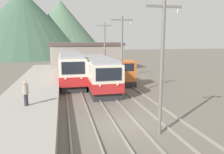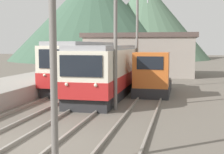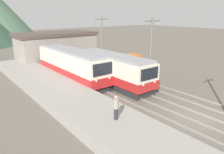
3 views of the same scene
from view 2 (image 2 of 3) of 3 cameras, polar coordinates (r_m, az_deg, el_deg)
name	(u,v)px [view 2 (image 2 of 3)]	position (r m, az deg, el deg)	size (l,w,h in m)	color
ground_plane	(31,144)	(11.60, -14.64, -11.84)	(200.00, 200.00, 0.00)	#665E54
track_center	(36,143)	(11.49, -13.75, -11.62)	(1.54, 60.00, 0.14)	gray
track_right	(120,149)	(10.56, 1.41, -13.03)	(1.54, 60.00, 0.14)	gray
commuter_train_left	(86,66)	(25.95, -4.81, 1.97)	(2.84, 12.84, 3.72)	#28282B
commuter_train_center	(106,73)	(20.85, -1.17, 0.73)	(2.84, 10.67, 3.46)	#28282B
shunting_locomotive	(153,77)	(22.46, 7.56, 0.00)	(2.40, 5.80, 3.00)	#28282B
catenary_mast_near	(53,25)	(8.69, -10.75, 9.31)	(2.00, 0.20, 7.41)	slate
catenary_mast_mid	(116,35)	(16.59, 0.66, 7.74)	(2.00, 0.20, 7.41)	slate
catenary_mast_far	(137,38)	(24.73, 4.63, 7.12)	(2.00, 0.20, 7.41)	slate
station_building	(140,54)	(36.12, 5.21, 4.18)	(12.60, 6.30, 4.79)	gray
mountain_backdrop	(113,18)	(75.98, 0.22, 10.79)	(47.16, 41.44, 20.51)	#517056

